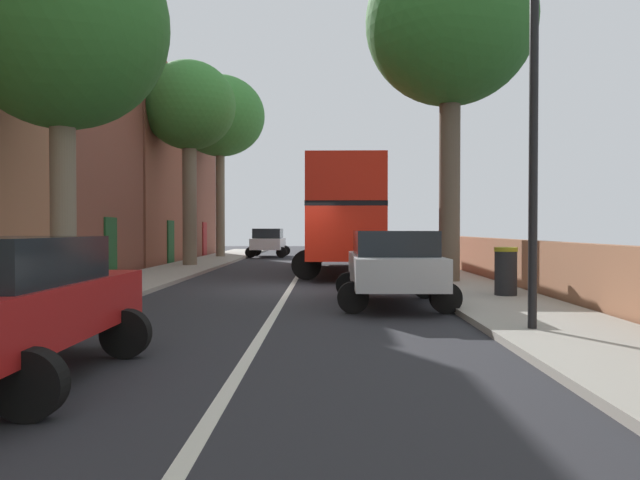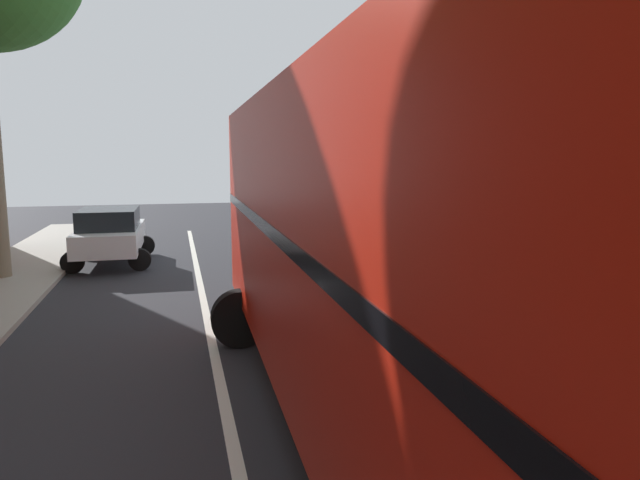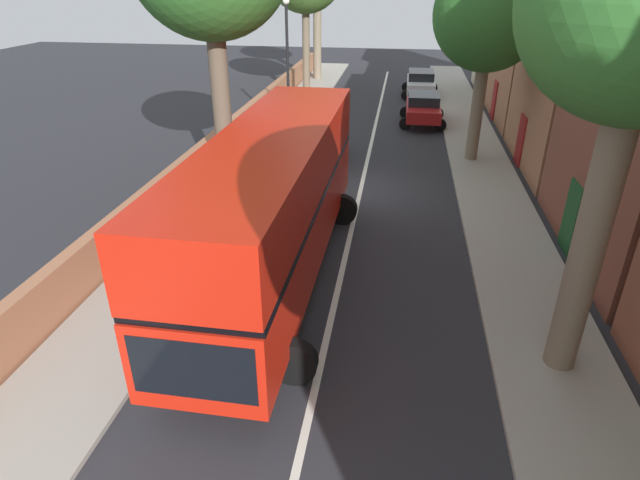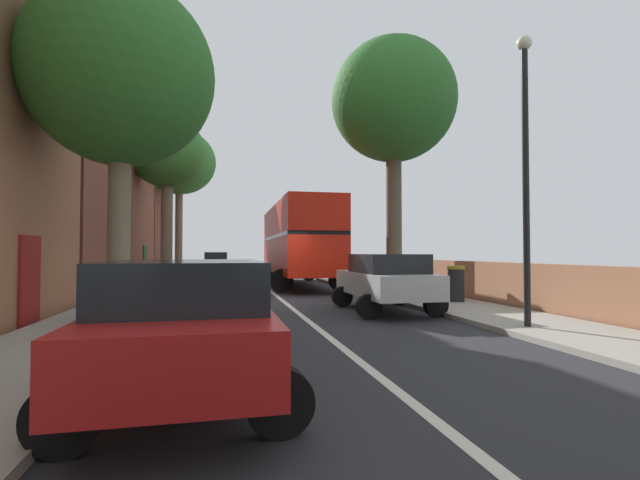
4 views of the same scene
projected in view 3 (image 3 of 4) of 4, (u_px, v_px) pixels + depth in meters
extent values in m
plane|color=#28282D|center=(361.00, 189.00, 20.27)|extent=(84.00, 84.00, 0.00)
cube|color=silver|center=(361.00, 189.00, 20.27)|extent=(0.16, 54.00, 0.01)
cube|color=#9E998E|center=(492.00, 195.00, 19.58)|extent=(2.60, 60.00, 0.12)
cube|color=#9E998E|center=(238.00, 181.00, 20.91)|extent=(2.60, 60.00, 0.12)
cube|color=beige|center=(519.00, 11.00, 34.34)|extent=(4.00, 7.68, 10.42)
cube|color=#194C23|center=(478.00, 75.00, 36.51)|extent=(0.08, 1.10, 2.10)
cube|color=#9E6647|center=(545.00, 31.00, 27.54)|extent=(4.00, 7.68, 9.38)
cube|color=maroon|center=(494.00, 100.00, 29.47)|extent=(0.08, 1.10, 2.10)
cube|color=#9E6647|center=(594.00, 37.00, 20.25)|extent=(4.00, 7.68, 10.49)
cube|color=maroon|center=(520.00, 140.00, 22.44)|extent=(0.08, 1.10, 2.10)
cube|color=#194C23|center=(570.00, 218.00, 15.40)|extent=(0.08, 1.10, 2.10)
cube|color=#9E6647|center=(199.00, 163.00, 20.83)|extent=(0.36, 54.00, 1.39)
cube|color=red|center=(275.00, 228.00, 13.62)|extent=(2.65, 11.33, 1.70)
cube|color=black|center=(274.00, 195.00, 13.20)|extent=(2.67, 11.22, 0.16)
cube|color=red|center=(272.00, 163.00, 12.82)|extent=(2.65, 11.33, 1.50)
cube|color=black|center=(193.00, 370.00, 8.64)|extent=(2.20, 0.09, 1.19)
cylinder|color=black|center=(293.00, 362.00, 10.54)|extent=(1.00, 0.31, 1.00)
cylinder|color=black|center=(173.00, 348.00, 10.92)|extent=(1.00, 0.31, 1.00)
cylinder|color=black|center=(342.00, 209.00, 17.29)|extent=(1.00, 0.31, 1.00)
cylinder|color=black|center=(267.00, 204.00, 17.66)|extent=(1.00, 0.31, 1.00)
cube|color=#B7BABF|center=(311.00, 141.00, 23.23)|extent=(1.83, 4.24, 0.65)
cube|color=black|center=(312.00, 127.00, 23.14)|extent=(1.68, 2.34, 0.53)
cylinder|color=black|center=(328.00, 162.00, 22.16)|extent=(0.64, 0.22, 0.64)
cylinder|color=black|center=(285.00, 160.00, 22.42)|extent=(0.64, 0.22, 0.64)
cylinder|color=black|center=(336.00, 144.00, 24.47)|extent=(0.64, 0.22, 0.64)
cylinder|color=black|center=(297.00, 142.00, 24.73)|extent=(0.64, 0.22, 0.64)
cube|color=silver|center=(421.00, 84.00, 35.03)|extent=(1.78, 4.48, 0.62)
cube|color=black|center=(421.00, 75.00, 34.97)|extent=(1.64, 2.47, 0.52)
cylinder|color=black|center=(435.00, 96.00, 33.90)|extent=(0.64, 0.22, 0.64)
cylinder|color=black|center=(406.00, 95.00, 34.15)|extent=(0.64, 0.22, 0.64)
cylinder|color=black|center=(433.00, 88.00, 36.35)|extent=(0.64, 0.22, 0.64)
cylinder|color=black|center=(406.00, 87.00, 36.59)|extent=(0.64, 0.22, 0.64)
cube|color=#AD1919|center=(423.00, 110.00, 28.51)|extent=(1.80, 4.16, 0.63)
cube|color=black|center=(424.00, 98.00, 28.43)|extent=(1.64, 2.29, 0.50)
cylinder|color=black|center=(440.00, 125.00, 27.47)|extent=(0.64, 0.22, 0.64)
cylinder|color=black|center=(405.00, 124.00, 27.71)|extent=(0.64, 0.22, 0.64)
cylinder|color=black|center=(438.00, 113.00, 29.74)|extent=(0.64, 0.22, 0.64)
cylinder|color=black|center=(405.00, 112.00, 29.97)|extent=(0.64, 0.22, 0.64)
cylinder|color=#7A6B56|center=(591.00, 235.00, 9.76)|extent=(0.62, 0.62, 5.99)
cylinder|color=brown|center=(306.00, 47.00, 33.02)|extent=(0.46, 0.46, 6.30)
cylinder|color=#7A6B56|center=(317.00, 27.00, 38.95)|extent=(0.61, 0.61, 7.42)
cylinder|color=#7A6B56|center=(478.00, 104.00, 22.14)|extent=(0.52, 0.52, 4.79)
ellipsoid|color=#2D6B28|center=(490.00, 14.00, 20.55)|extent=(4.43, 4.43, 4.43)
cylinder|color=brown|center=(222.00, 105.00, 17.99)|extent=(0.63, 0.63, 6.57)
cylinder|color=black|center=(288.00, 71.00, 25.74)|extent=(0.14, 0.14, 6.00)
sphere|color=silver|center=(286.00, 1.00, 24.31)|extent=(0.32, 0.32, 0.32)
cylinder|color=black|center=(244.00, 148.00, 22.83)|extent=(0.52, 0.52, 1.04)
cylinder|color=olive|center=(244.00, 135.00, 22.57)|extent=(0.55, 0.55, 0.10)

